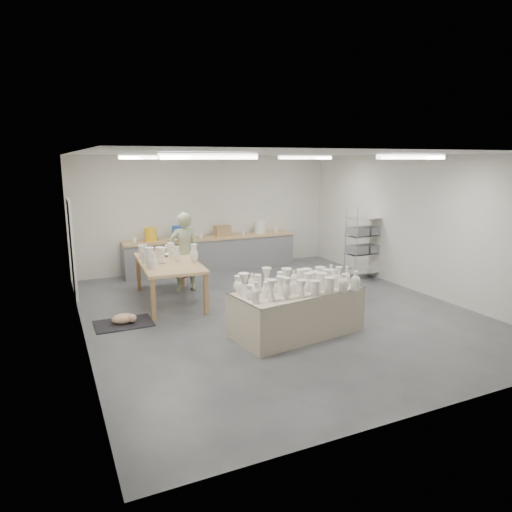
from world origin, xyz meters
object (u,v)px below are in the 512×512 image
red_stool (182,277)px  potter (184,252)px  drying_table (297,309)px  work_table (168,260)px

red_stool → potter: bearing=-90.0°
drying_table → red_stool: size_ratio=5.82×
work_table → red_stool: (0.50, 0.78, -0.61)m
work_table → red_stool: 1.11m
drying_table → red_stool: (-1.00, 3.55, -0.19)m
drying_table → work_table: size_ratio=0.98×
work_table → red_stool: size_ratio=5.95×
work_table → potter: potter is taller
drying_table → potter: size_ratio=1.29×
work_table → red_stool: work_table is taller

